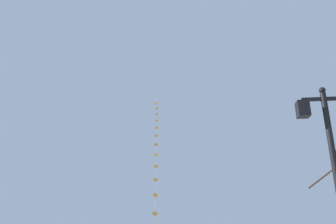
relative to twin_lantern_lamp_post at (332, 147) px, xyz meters
name	(u,v)px	position (x,y,z in m)	size (l,w,h in m)	color
twin_lantern_lamp_post	(332,147)	(0.00, 0.00, 0.00)	(1.33, 0.28, 4.89)	black
kite_train	(156,147)	(-6.96, 20.46, 5.02)	(2.84, 19.67, 16.26)	brown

